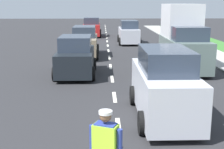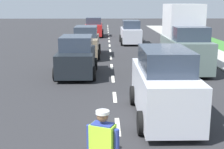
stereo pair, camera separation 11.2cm
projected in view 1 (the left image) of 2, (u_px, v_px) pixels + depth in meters
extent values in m
plane|color=#28282B|center=(108.00, 50.00, 24.31)|extent=(96.00, 96.00, 0.00)
cube|color=silver|center=(118.00, 127.00, 9.40)|extent=(0.14, 1.40, 0.01)
cube|color=silver|center=(115.00, 97.00, 12.33)|extent=(0.14, 1.40, 0.01)
cube|color=silver|center=(112.00, 79.00, 15.25)|extent=(0.14, 1.40, 0.01)
cube|color=silver|center=(111.00, 67.00, 18.17)|extent=(0.14, 1.40, 0.01)
cube|color=silver|center=(109.00, 58.00, 21.09)|extent=(0.14, 1.40, 0.01)
cube|color=silver|center=(108.00, 51.00, 24.01)|extent=(0.14, 1.40, 0.01)
cube|color=silver|center=(108.00, 46.00, 26.94)|extent=(0.14, 1.40, 0.01)
cube|color=silver|center=(107.00, 41.00, 29.86)|extent=(0.14, 1.40, 0.01)
cube|color=silver|center=(107.00, 38.00, 32.78)|extent=(0.14, 1.40, 0.01)
cube|color=silver|center=(106.00, 35.00, 35.70)|extent=(0.14, 1.40, 0.01)
cube|color=silver|center=(106.00, 32.00, 38.62)|extent=(0.14, 1.40, 0.01)
cube|color=silver|center=(106.00, 30.00, 41.54)|extent=(0.14, 1.40, 0.01)
cube|color=silver|center=(105.00, 28.00, 44.47)|extent=(0.14, 1.40, 0.01)
cube|color=silver|center=(105.00, 27.00, 47.39)|extent=(0.14, 1.40, 0.01)
cube|color=silver|center=(105.00, 25.00, 50.31)|extent=(0.14, 1.40, 0.01)
cube|color=navy|center=(106.00, 138.00, 5.96)|extent=(0.46, 0.38, 0.60)
cube|color=#A5EA33|center=(106.00, 137.00, 5.95)|extent=(0.53, 0.44, 0.51)
cylinder|color=navy|center=(92.00, 138.00, 6.07)|extent=(0.11, 0.11, 0.55)
cylinder|color=navy|center=(119.00, 143.00, 5.87)|extent=(0.11, 0.11, 0.55)
sphere|color=brown|center=(106.00, 116.00, 5.86)|extent=(0.22, 0.22, 0.22)
cylinder|color=silver|center=(106.00, 112.00, 5.84)|extent=(0.26, 0.26, 0.06)
cube|color=black|center=(112.00, 149.00, 7.95)|extent=(0.36, 0.36, 0.03)
cone|color=orange|center=(112.00, 140.00, 7.89)|extent=(0.30, 0.30, 0.47)
cylinder|color=white|center=(112.00, 139.00, 7.89)|extent=(0.20, 0.20, 0.06)
cube|color=slate|center=(184.00, 53.00, 16.94)|extent=(1.90, 4.60, 1.56)
cube|color=#2D3847|center=(189.00, 33.00, 15.90)|extent=(1.67, 1.61, 0.70)
cube|color=silver|center=(181.00, 21.00, 17.34)|extent=(1.81, 2.53, 1.80)
cylinder|color=black|center=(160.00, 60.00, 18.44)|extent=(0.22, 0.68, 0.68)
cylinder|color=black|center=(193.00, 60.00, 18.49)|extent=(0.22, 0.68, 0.68)
cylinder|color=black|center=(171.00, 70.00, 15.66)|extent=(0.22, 0.68, 0.68)
cylinder|color=black|center=(209.00, 70.00, 15.72)|extent=(0.22, 0.68, 0.68)
cube|color=gray|center=(85.00, 45.00, 21.35)|extent=(1.64, 4.39, 1.17)
cube|color=#2D3847|center=(84.00, 31.00, 21.25)|extent=(1.45, 2.41, 0.70)
cylinder|color=black|center=(97.00, 55.00, 20.15)|extent=(0.22, 0.68, 0.68)
cylinder|color=black|center=(70.00, 55.00, 20.10)|extent=(0.22, 0.68, 0.68)
cylinder|color=black|center=(97.00, 49.00, 22.80)|extent=(0.22, 0.68, 0.68)
cylinder|color=black|center=(74.00, 49.00, 22.75)|extent=(0.22, 0.68, 0.68)
cube|color=silver|center=(164.00, 91.00, 10.02)|extent=(1.62, 4.33, 1.38)
cube|color=#2D3847|center=(165.00, 60.00, 9.68)|extent=(1.43, 2.38, 0.70)
cylinder|color=black|center=(133.00, 95.00, 11.42)|extent=(0.22, 0.68, 0.68)
cylinder|color=black|center=(179.00, 95.00, 11.47)|extent=(0.22, 0.68, 0.68)
cylinder|color=black|center=(142.00, 123.00, 8.80)|extent=(0.22, 0.68, 0.68)
cylinder|color=black|center=(201.00, 122.00, 8.85)|extent=(0.22, 0.68, 0.68)
cube|color=red|center=(92.00, 29.00, 33.94)|extent=(1.78, 4.07, 1.15)
cube|color=#2D3847|center=(92.00, 21.00, 33.83)|extent=(1.56, 2.24, 0.70)
cylinder|color=black|center=(100.00, 34.00, 32.83)|extent=(0.22, 0.68, 0.68)
cylinder|color=black|center=(83.00, 34.00, 32.77)|extent=(0.22, 0.68, 0.68)
cylinder|color=black|center=(100.00, 32.00, 35.29)|extent=(0.22, 0.68, 0.68)
cylinder|color=black|center=(84.00, 32.00, 35.23)|extent=(0.22, 0.68, 0.68)
cube|color=black|center=(76.00, 61.00, 15.90)|extent=(1.75, 3.84, 1.10)
cube|color=#2D3847|center=(75.00, 43.00, 15.79)|extent=(1.54, 2.11, 0.70)
cylinder|color=black|center=(93.00, 74.00, 14.85)|extent=(0.22, 0.68, 0.68)
cylinder|color=black|center=(55.00, 74.00, 14.80)|extent=(0.22, 0.68, 0.68)
cylinder|color=black|center=(94.00, 64.00, 17.17)|extent=(0.22, 0.68, 0.68)
cylinder|color=black|center=(61.00, 64.00, 17.12)|extent=(0.22, 0.68, 0.68)
cube|color=silver|center=(129.00, 35.00, 28.10)|extent=(1.63, 4.06, 1.18)
cube|color=#2D3847|center=(129.00, 24.00, 27.79)|extent=(1.44, 2.23, 0.70)
cylinder|color=black|center=(119.00, 38.00, 29.40)|extent=(0.22, 0.68, 0.68)
cylinder|color=black|center=(136.00, 38.00, 29.45)|extent=(0.22, 0.68, 0.68)
cylinder|color=black|center=(120.00, 41.00, 26.95)|extent=(0.22, 0.68, 0.68)
cylinder|color=black|center=(140.00, 41.00, 27.00)|extent=(0.22, 0.68, 0.68)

